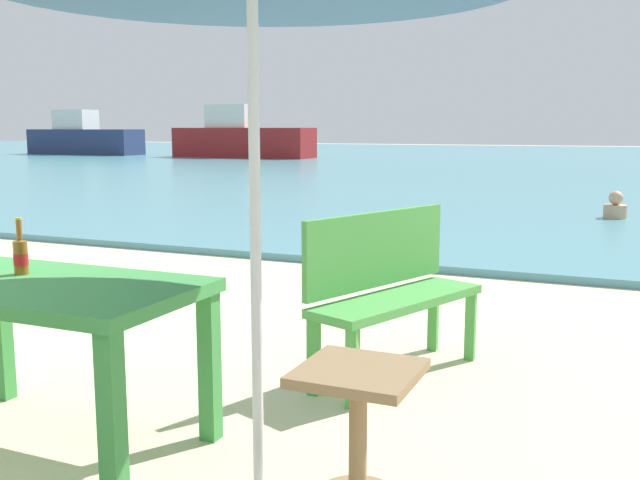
# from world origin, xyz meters

# --- Properties ---
(sea_water) EXTENTS (120.00, 50.00, 0.08)m
(sea_water) POSITION_xyz_m (0.00, 30.00, 0.04)
(sea_water) COLOR teal
(sea_water) RESTS_ON ground_plane
(picnic_table_green) EXTENTS (1.40, 0.80, 0.76)m
(picnic_table_green) POSITION_xyz_m (-0.49, 0.47, 0.65)
(picnic_table_green) COLOR #3D8C42
(picnic_table_green) RESTS_ON ground_plane
(beer_bottle_amber) EXTENTS (0.07, 0.07, 0.26)m
(beer_bottle_amber) POSITION_xyz_m (-0.70, 0.56, 0.85)
(beer_bottle_amber) COLOR brown
(beer_bottle_amber) RESTS_ON picnic_table_green
(side_table_wood) EXTENTS (0.44, 0.44, 0.54)m
(side_table_wood) POSITION_xyz_m (0.97, 0.55, 0.35)
(side_table_wood) COLOR olive
(side_table_wood) RESTS_ON ground_plane
(bench_green_right) EXTENTS (0.76, 1.25, 0.95)m
(bench_green_right) POSITION_xyz_m (0.62, 2.01, 0.54)
(bench_green_right) COLOR #4C9E47
(bench_green_right) RESTS_ON ground_plane
(swimmer_person) EXTENTS (0.34, 0.34, 0.41)m
(swimmer_person) POSITION_xyz_m (1.67, 9.83, 0.24)
(swimmer_person) COLOR tan
(swimmer_person) RESTS_ON sea_water
(boat_sailboat) EXTENTS (6.59, 1.80, 2.40)m
(boat_sailboat) POSITION_xyz_m (-14.69, 27.34, 0.94)
(boat_sailboat) COLOR maroon
(boat_sailboat) RESTS_ON sea_water
(boat_ferry) EXTENTS (6.21, 1.69, 2.26)m
(boat_ferry) POSITION_xyz_m (-24.05, 27.55, 0.89)
(boat_ferry) COLOR navy
(boat_ferry) RESTS_ON sea_water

